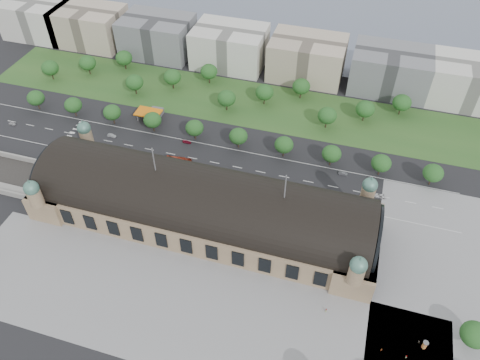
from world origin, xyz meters
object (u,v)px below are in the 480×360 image
(traffic_car_2, at_px, (96,146))
(parked_car_5, at_px, (180,179))
(pedestrian_0, at_px, (326,310))
(parked_car_4, at_px, (163,170))
(pedestrian_2, at_px, (419,342))
(traffic_car_6, at_px, (380,196))
(bus_mid, at_px, (274,189))
(traffic_car_1, at_px, (112,136))
(pedestrian_5, at_px, (406,357))
(bus_east, at_px, (245,183))
(petrol_station, at_px, (153,112))
(parked_car_0, at_px, (115,165))
(traffic_car_4, at_px, (238,176))
(traffic_car_3, at_px, (187,142))
(parked_car_2, at_px, (91,155))
(parked_car_1, at_px, (119,166))
(pedestrian_1, at_px, (381,350))
(parked_car_6, at_px, (155,170))
(traffic_car_0, at_px, (12,124))
(parked_car_3, at_px, (144,172))
(bus_west, at_px, (179,161))
(advertising_column, at_px, (425,345))
(traffic_car_5, at_px, (343,173))

(traffic_car_2, distance_m, parked_car_5, 52.35)
(pedestrian_0, bearing_deg, parked_car_4, 130.73)
(pedestrian_0, distance_m, pedestrian_2, 33.98)
(traffic_car_6, height_order, pedestrian_2, pedestrian_2)
(pedestrian_0, bearing_deg, bus_mid, 102.95)
(traffic_car_1, xyz_separation_m, parked_car_4, (37.12, -16.89, -0.01))
(pedestrian_0, xyz_separation_m, pedestrian_5, (29.68, -9.79, -0.14))
(bus_east, bearing_deg, traffic_car_6, -85.99)
(petrol_station, bearing_deg, parked_car_0, -91.50)
(petrol_station, height_order, pedestrian_5, petrol_station)
(traffic_car_4, bearing_deg, pedestrian_0, 45.46)
(pedestrian_2, bearing_deg, traffic_car_6, -21.06)
(traffic_car_3, xyz_separation_m, parked_car_2, (-43.30, -24.33, 0.13))
(parked_car_1, xyz_separation_m, pedestrian_0, (112.08, -50.45, 0.14))
(traffic_car_1, distance_m, pedestrian_2, 177.26)
(parked_car_4, relative_size, pedestrian_1, 2.46)
(pedestrian_5, bearing_deg, parked_car_5, -131.73)
(parked_car_0, bearing_deg, parked_car_5, 51.60)
(traffic_car_2, bearing_deg, pedestrian_5, 61.73)
(parked_car_5, bearing_deg, pedestrian_2, 32.58)
(traffic_car_2, xyz_separation_m, pedestrian_5, (160.42, -70.96, -0.04))
(pedestrian_2, bearing_deg, parked_car_6, 29.60)
(bus_mid, bearing_deg, traffic_car_1, 80.26)
(petrol_station, height_order, traffic_car_0, petrol_station)
(parked_car_3, distance_m, parked_car_4, 9.45)
(traffic_car_3, relative_size, parked_car_6, 1.03)
(parked_car_0, xyz_separation_m, pedestrian_5, (144.11, -60.25, 0.14))
(parked_car_6, bearing_deg, traffic_car_6, 72.42)
(bus_east, height_order, pedestrian_1, bus_east)
(parked_car_3, height_order, pedestrian_0, pedestrian_0)
(pedestrian_0, height_order, pedestrian_5, pedestrian_0)
(parked_car_3, relative_size, parked_car_4, 0.90)
(parked_car_1, bearing_deg, bus_west, 76.52)
(traffic_car_2, relative_size, parked_car_1, 1.05)
(bus_mid, relative_size, pedestrian_0, 6.15)
(parked_car_5, bearing_deg, parked_car_3, -122.27)
(bus_west, distance_m, pedestrian_2, 134.56)
(traffic_car_3, height_order, advertising_column, advertising_column)
(parked_car_3, height_order, bus_mid, bus_mid)
(traffic_car_5, distance_m, parked_car_3, 98.29)
(traffic_car_0, relative_size, advertising_column, 1.14)
(traffic_car_6, height_order, parked_car_1, parked_car_1)
(traffic_car_6, xyz_separation_m, parked_car_3, (-113.08, -16.52, -0.03))
(parked_car_6, distance_m, bus_mid, 59.76)
(traffic_car_4, distance_m, parked_car_4, 37.63)
(traffic_car_2, xyz_separation_m, bus_west, (46.37, 0.28, 1.05))
(traffic_car_6, distance_m, pedestrian_1, 77.15)
(traffic_car_6, relative_size, bus_mid, 0.48)
(parked_car_1, relative_size, bus_west, 0.42)
(traffic_car_4, xyz_separation_m, pedestrian_5, (82.61, -70.47, 0.01))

